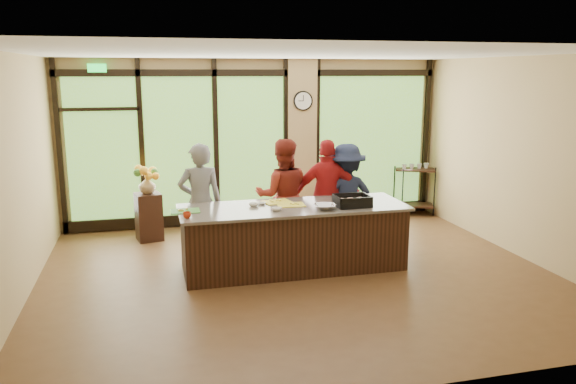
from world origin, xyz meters
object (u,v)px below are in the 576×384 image
cook_left (200,203)px  cook_right (346,197)px  island_base (293,239)px  roasting_pan (352,203)px  flower_stand (149,217)px  bar_cart (414,184)px

cook_left → cook_right: (2.28, 0.03, -0.04)m
island_base → roasting_pan: size_ratio=6.49×
island_base → cook_left: bearing=151.2°
roasting_pan → flower_stand: (-2.79, 2.14, -0.56)m
cook_right → flower_stand: size_ratio=2.11×
flower_stand → cook_right: bearing=-33.9°
cook_left → island_base: bearing=151.1°
island_base → flower_stand: island_base is taller
roasting_pan → island_base: bearing=165.3°
cook_right → roasting_pan: 0.95m
bar_cart → flower_stand: bearing=-149.7°
cook_left → roasting_pan: 2.22m
cook_right → roasting_pan: (-0.24, -0.91, 0.12)m
island_base → cook_left: cook_left is taller
cook_right → bar_cart: (2.06, 1.74, -0.23)m
flower_stand → bar_cart: 5.12m
island_base → flower_stand: bearing=135.6°
cook_right → flower_stand: bearing=-22.0°
roasting_pan → bar_cart: (2.30, 2.65, -0.35)m
island_base → flower_stand: (-1.99, 1.95, -0.04)m
bar_cart → cook_left: bearing=-133.2°
cook_right → flower_stand: 3.31m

